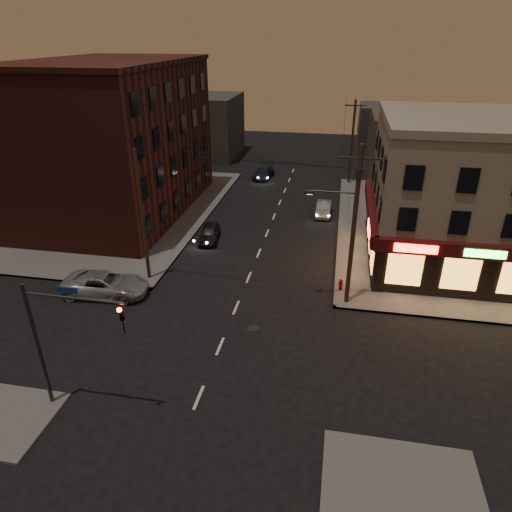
% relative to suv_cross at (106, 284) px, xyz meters
% --- Properties ---
extents(ground, '(120.00, 120.00, 0.00)m').
position_rel_suv_cross_xyz_m(ground, '(8.74, -4.00, -0.77)').
color(ground, black).
rests_on(ground, ground).
extents(sidewalk_ne, '(24.00, 28.00, 0.15)m').
position_rel_suv_cross_xyz_m(sidewalk_ne, '(26.74, 15.00, -0.70)').
color(sidewalk_ne, '#514F4C').
rests_on(sidewalk_ne, ground).
extents(sidewalk_nw, '(24.00, 28.00, 0.15)m').
position_rel_suv_cross_xyz_m(sidewalk_nw, '(-9.26, 15.00, -0.70)').
color(sidewalk_nw, '#514F4C').
rests_on(sidewalk_nw, ground).
extents(pizza_building, '(15.85, 12.85, 10.50)m').
position_rel_suv_cross_xyz_m(pizza_building, '(24.67, 9.43, 4.57)').
color(pizza_building, gray).
rests_on(pizza_building, sidewalk_ne).
extents(brick_apartment, '(12.00, 20.00, 13.00)m').
position_rel_suv_cross_xyz_m(brick_apartment, '(-5.76, 15.00, 5.88)').
color(brick_apartment, '#431A15').
rests_on(brick_apartment, sidewalk_nw).
extents(bg_building_ne_a, '(10.00, 12.00, 7.00)m').
position_rel_suv_cross_xyz_m(bg_building_ne_a, '(22.74, 34.00, 2.73)').
color(bg_building_ne_a, '#3F3D3A').
rests_on(bg_building_ne_a, ground).
extents(bg_building_nw, '(9.00, 10.00, 8.00)m').
position_rel_suv_cross_xyz_m(bg_building_nw, '(-4.26, 38.00, 3.23)').
color(bg_building_nw, '#3F3D3A').
rests_on(bg_building_nw, ground).
extents(bg_building_ne_b, '(8.00, 8.00, 6.00)m').
position_rel_suv_cross_xyz_m(bg_building_ne_b, '(20.74, 48.00, 2.23)').
color(bg_building_ne_b, '#3F3D3A').
rests_on(bg_building_ne_b, ground).
extents(utility_pole_main, '(4.20, 0.44, 10.00)m').
position_rel_suv_cross_xyz_m(utility_pole_main, '(15.43, 1.80, 4.99)').
color(utility_pole_main, '#382619').
rests_on(utility_pole_main, sidewalk_ne).
extents(utility_pole_far, '(0.26, 0.26, 9.00)m').
position_rel_suv_cross_xyz_m(utility_pole_far, '(15.54, 28.00, 3.88)').
color(utility_pole_far, '#382619').
rests_on(utility_pole_far, sidewalk_ne).
extents(utility_pole_west, '(0.24, 0.24, 9.00)m').
position_rel_suv_cross_xyz_m(utility_pole_west, '(1.94, 2.50, 3.88)').
color(utility_pole_west, '#382619').
rests_on(utility_pole_west, sidewalk_nw).
extents(traffic_signal, '(4.49, 0.32, 6.47)m').
position_rel_suv_cross_xyz_m(traffic_signal, '(3.18, -9.60, 3.38)').
color(traffic_signal, '#333538').
rests_on(traffic_signal, ground).
extents(suv_cross, '(5.72, 2.93, 1.55)m').
position_rel_suv_cross_xyz_m(suv_cross, '(0.00, 0.00, 0.00)').
color(suv_cross, '#97999F').
rests_on(suv_cross, ground).
extents(sedan_near, '(2.02, 3.99, 1.30)m').
position_rel_suv_cross_xyz_m(sedan_near, '(4.27, 9.70, -0.12)').
color(sedan_near, black).
rests_on(sedan_near, ground).
extents(sedan_mid, '(1.39, 3.85, 1.26)m').
position_rel_suv_cross_xyz_m(sedan_mid, '(13.27, 17.31, -0.14)').
color(sedan_mid, slate).
rests_on(sedan_mid, ground).
extents(sedan_far, '(2.34, 4.61, 1.28)m').
position_rel_suv_cross_xyz_m(sedan_far, '(5.64, 28.27, -0.13)').
color(sedan_far, black).
rests_on(sedan_far, ground).
extents(fire_hydrant, '(0.35, 0.35, 0.78)m').
position_rel_suv_cross_xyz_m(fire_hydrant, '(15.14, 3.23, -0.20)').
color(fire_hydrant, maroon).
rests_on(fire_hydrant, sidewalk_ne).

